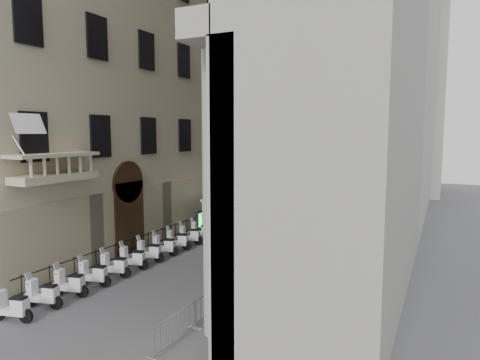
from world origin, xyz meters
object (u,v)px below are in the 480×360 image
object	(u,v)px
pedestrian_a	(304,220)
street_lamp	(241,168)
scooter_0	(13,322)
security_tent	(232,192)
info_kiosk	(200,222)
pedestrian_b	(291,212)

from	to	relation	value
pedestrian_a	street_lamp	bearing A→B (deg)	-38.93
scooter_0	security_tent	bearing A→B (deg)	-17.12
security_tent	street_lamp	world-z (taller)	street_lamp
street_lamp	info_kiosk	bearing A→B (deg)	-81.20
info_kiosk	pedestrian_b	size ratio (longest dim) A/B	1.04
pedestrian_a	pedestrian_b	world-z (taller)	pedestrian_a
street_lamp	pedestrian_b	distance (m)	5.38
scooter_0	security_tent	size ratio (longest dim) A/B	0.34
security_tent	pedestrian_b	distance (m)	6.26
scooter_0	info_kiosk	bearing A→B (deg)	-10.51
security_tent	pedestrian_a	distance (m)	5.68
pedestrian_b	pedestrian_a	bearing A→B (deg)	160.22
street_lamp	pedestrian_a	size ratio (longest dim) A/B	4.42
info_kiosk	pedestrian_b	world-z (taller)	info_kiosk
street_lamp	pedestrian_b	size ratio (longest dim) A/B	4.45
street_lamp	info_kiosk	size ratio (longest dim) A/B	4.27
street_lamp	security_tent	bearing A→B (deg)	-58.85
security_tent	street_lamp	bearing A→B (deg)	106.81
security_tent	info_kiosk	xyz separation A→B (m)	(-1.85, -1.36, -2.10)
pedestrian_a	pedestrian_b	bearing A→B (deg)	-76.80
pedestrian_b	security_tent	bearing A→B (deg)	97.40
info_kiosk	scooter_0	bearing A→B (deg)	-82.61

